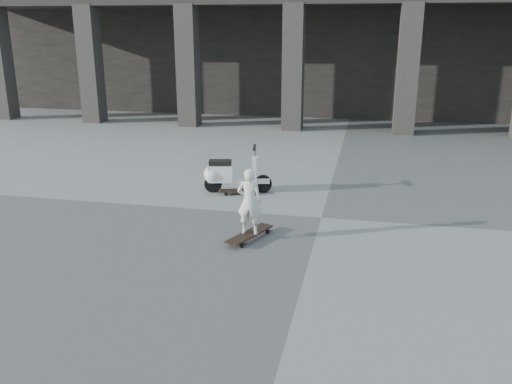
% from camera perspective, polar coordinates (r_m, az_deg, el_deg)
% --- Properties ---
extents(ground, '(90.00, 90.00, 0.00)m').
position_cam_1_polar(ground, '(9.84, 6.89, -2.70)').
color(ground, '#52524F').
rests_on(ground, ground).
extents(colonnade, '(28.00, 8.82, 6.00)m').
position_cam_1_polar(colonnade, '(23.02, 10.55, 16.14)').
color(colonnade, black).
rests_on(colonnade, ground).
extents(longboard, '(0.62, 1.05, 0.10)m').
position_cam_1_polar(longboard, '(8.79, -0.68, -4.48)').
color(longboard, black).
rests_on(longboard, ground).
extents(skateboard_spare, '(0.80, 0.42, 0.09)m').
position_cam_1_polar(skateboard_spare, '(11.11, -1.78, 0.12)').
color(skateboard_spare, black).
rests_on(skateboard_spare, ground).
extents(child, '(0.40, 0.27, 1.08)m').
position_cam_1_polar(child, '(8.60, -0.69, -1.00)').
color(child, silver).
rests_on(child, longboard).
extents(scooter, '(1.39, 0.58, 0.98)m').
position_cam_1_polar(scooter, '(11.17, -3.16, 1.90)').
color(scooter, black).
rests_on(scooter, ground).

